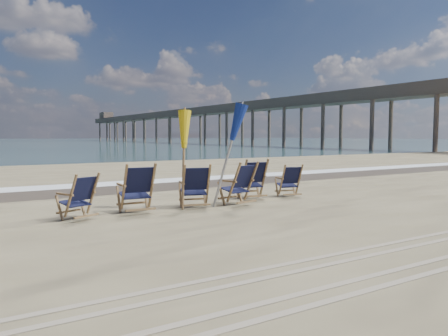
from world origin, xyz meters
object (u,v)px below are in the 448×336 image
object	(u,v)px
beach_chair_5	(299,180)
umbrella_yellow	(183,134)
beach_chair_1	(152,188)
beach_chair_4	(264,179)
beach_chair_2	(208,186)
fishing_pier	(198,121)
umbrella_blue	(227,125)
beach_chair_0	(93,195)
beach_chair_3	(251,183)

from	to	relation	value
beach_chair_5	umbrella_yellow	size ratio (longest dim) A/B	0.41
beach_chair_1	beach_chair_4	bearing A→B (deg)	-171.03
beach_chair_2	umbrella_yellow	size ratio (longest dim) A/B	0.46
beach_chair_5	fishing_pier	distance (m)	79.98
beach_chair_2	umbrella_yellow	distance (m)	1.30
beach_chair_5	umbrella_blue	size ratio (longest dim) A/B	0.37
beach_chair_5	beach_chair_2	bearing A→B (deg)	20.01
beach_chair_1	umbrella_blue	size ratio (longest dim) A/B	0.45
beach_chair_1	fishing_pier	bearing A→B (deg)	-116.45
beach_chair_1	fishing_pier	world-z (taller)	fishing_pier
beach_chair_1	beach_chair_5	distance (m)	4.32
beach_chair_0	beach_chair_5	distance (m)	5.57
beach_chair_4	umbrella_yellow	distance (m)	2.74
beach_chair_5	fishing_pier	world-z (taller)	fishing_pier
umbrella_yellow	umbrella_blue	xyz separation A→B (m)	(0.93, -0.35, 0.21)
umbrella_blue	umbrella_yellow	bearing A→B (deg)	159.57
beach_chair_3	umbrella_blue	distance (m)	1.56
beach_chair_0	umbrella_yellow	distance (m)	2.39
beach_chair_2	beach_chair_1	bearing A→B (deg)	11.20
beach_chair_0	beach_chair_2	bearing A→B (deg)	153.40
beach_chair_1	umbrella_yellow	size ratio (longest dim) A/B	0.49
umbrella_blue	beach_chair_0	bearing A→B (deg)	174.73
beach_chair_4	beach_chair_5	distance (m)	1.06
beach_chair_4	fishing_pier	world-z (taller)	fishing_pier
beach_chair_5	umbrella_yellow	xyz separation A→B (m)	(-3.51, -0.06, 1.24)
beach_chair_4	fishing_pier	size ratio (longest dim) A/B	0.01
beach_chair_5	umbrella_blue	world-z (taller)	umbrella_blue
beach_chair_5	fishing_pier	size ratio (longest dim) A/B	0.01
beach_chair_1	beach_chair_4	distance (m)	3.30
umbrella_blue	beach_chair_4	bearing A→B (deg)	21.50
beach_chair_1	beach_chair_5	xyz separation A→B (m)	(4.31, 0.17, -0.09)
beach_chair_2	umbrella_yellow	world-z (taller)	umbrella_yellow
beach_chair_2	beach_chair_5	bearing A→B (deg)	-158.52
beach_chair_1	beach_chair_5	world-z (taller)	beach_chair_1
beach_chair_2	umbrella_blue	xyz separation A→B (m)	(0.41, -0.13, 1.38)
beach_chair_0	beach_chair_5	bearing A→B (deg)	158.08
beach_chair_1	umbrella_blue	xyz separation A→B (m)	(1.73, -0.24, 1.35)
beach_chair_5	beach_chair_4	bearing A→B (deg)	3.68
beach_chair_2	umbrella_yellow	xyz separation A→B (m)	(-0.51, 0.22, 1.17)
beach_chair_1	beach_chair_4	world-z (taller)	beach_chair_1
beach_chair_1	umbrella_blue	distance (m)	2.21
beach_chair_3	beach_chair_4	size ratio (longest dim) A/B	0.98
beach_chair_0	beach_chair_2	size ratio (longest dim) A/B	0.91
beach_chair_4	umbrella_yellow	xyz separation A→B (m)	(-2.47, -0.26, 1.15)
umbrella_yellow	fishing_pier	xyz separation A→B (m)	(38.97, 71.63, 2.96)
beach_chair_2	fishing_pier	xyz separation A→B (m)	(38.45, 71.85, 4.14)
beach_chair_0	umbrella_blue	bearing A→B (deg)	151.42
beach_chair_0	fishing_pier	bearing A→B (deg)	-143.08
beach_chair_4	umbrella_blue	xyz separation A→B (m)	(-1.55, -0.61, 1.36)
umbrella_yellow	umbrella_blue	distance (m)	1.01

